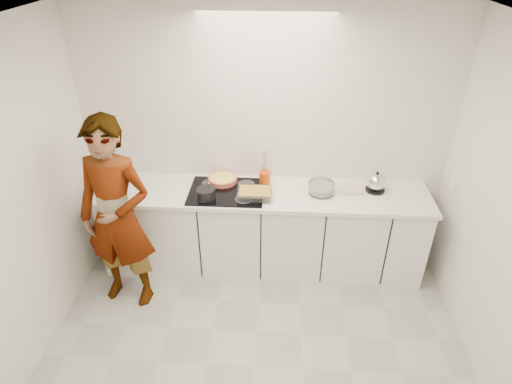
# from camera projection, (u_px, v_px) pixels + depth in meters

# --- Properties ---
(floor) EXTENTS (3.60, 3.20, 0.00)m
(floor) POSITION_uv_depth(u_px,v_px,m) (254.00, 366.00, 3.53)
(floor) COLOR #B3B3A8
(floor) RESTS_ON ground
(ceiling) EXTENTS (3.60, 3.20, 0.00)m
(ceiling) POSITION_uv_depth(u_px,v_px,m) (253.00, 40.00, 2.18)
(ceiling) COLOR white
(ceiling) RESTS_ON wall_back
(wall_back) EXTENTS (3.60, 0.00, 2.60)m
(wall_back) POSITION_uv_depth(u_px,v_px,m) (265.00, 142.00, 4.22)
(wall_back) COLOR silver
(wall_back) RESTS_ON ground
(base_cabinets) EXTENTS (3.20, 0.58, 0.87)m
(base_cabinets) POSITION_uv_depth(u_px,v_px,m) (262.00, 231.00, 4.40)
(base_cabinets) COLOR white
(base_cabinets) RESTS_ON floor
(countertop) EXTENTS (3.24, 0.64, 0.04)m
(countertop) POSITION_uv_depth(u_px,v_px,m) (263.00, 194.00, 4.16)
(countertop) COLOR white
(countertop) RESTS_ON base_cabinets
(hob) EXTENTS (0.72, 0.54, 0.01)m
(hob) POSITION_uv_depth(u_px,v_px,m) (227.00, 191.00, 4.15)
(hob) COLOR black
(hob) RESTS_ON countertop
(tart_dish) EXTENTS (0.33, 0.33, 0.05)m
(tart_dish) POSITION_uv_depth(u_px,v_px,m) (223.00, 179.00, 4.28)
(tart_dish) COLOR #CD5447
(tart_dish) RESTS_ON hob
(saucepan) EXTENTS (0.22, 0.22, 0.17)m
(saucepan) POSITION_uv_depth(u_px,v_px,m) (206.00, 193.00, 4.01)
(saucepan) COLOR black
(saucepan) RESTS_ON hob
(baking_dish) EXTENTS (0.33, 0.24, 0.06)m
(baking_dish) POSITION_uv_depth(u_px,v_px,m) (255.00, 193.00, 4.04)
(baking_dish) COLOR silver
(baking_dish) RESTS_ON hob
(mixing_bowl) EXTENTS (0.31, 0.31, 0.12)m
(mixing_bowl) POSITION_uv_depth(u_px,v_px,m) (321.00, 188.00, 4.11)
(mixing_bowl) COLOR silver
(mixing_bowl) RESTS_ON countertop
(tea_towel) EXTENTS (0.20, 0.14, 0.03)m
(tea_towel) POSITION_uv_depth(u_px,v_px,m) (351.00, 190.00, 4.15)
(tea_towel) COLOR white
(tea_towel) RESTS_ON countertop
(kettle) EXTENTS (0.24, 0.24, 0.21)m
(kettle) POSITION_uv_depth(u_px,v_px,m) (376.00, 183.00, 4.12)
(kettle) COLOR black
(kettle) RESTS_ON countertop
(utensil_crock) EXTENTS (0.13, 0.13, 0.14)m
(utensil_crock) POSITION_uv_depth(u_px,v_px,m) (265.00, 178.00, 4.25)
(utensil_crock) COLOR #D04507
(utensil_crock) RESTS_ON countertop
(cook) EXTENTS (0.74, 0.54, 1.86)m
(cook) POSITION_uv_depth(u_px,v_px,m) (117.00, 217.00, 3.75)
(cook) COLOR white
(cook) RESTS_ON floor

